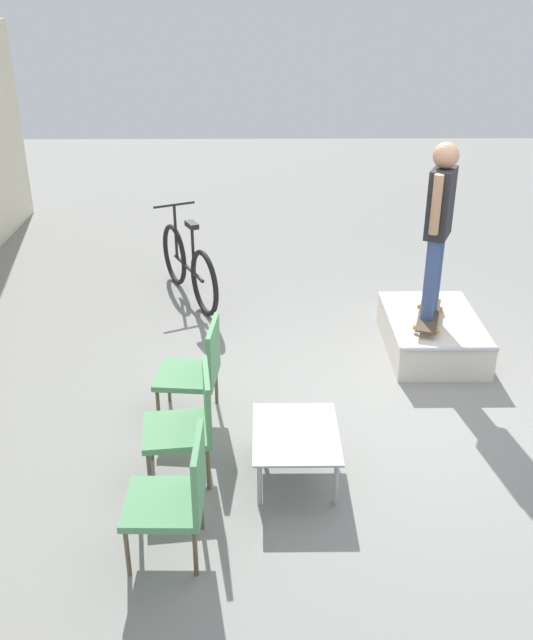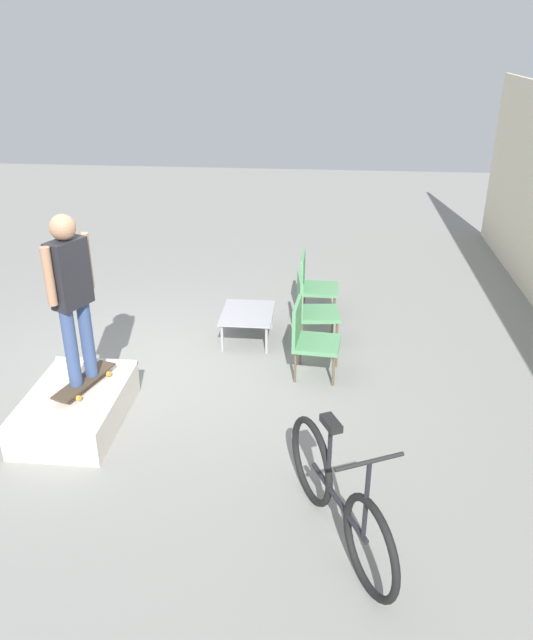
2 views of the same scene
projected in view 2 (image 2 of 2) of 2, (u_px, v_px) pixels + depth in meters
The scene contains 9 objects.
ground_plane at pixel (152, 374), 7.39m from camera, with size 24.00×24.00×0.00m, color gray.
skate_ramp_box at pixel (76, 408), 6.40m from camera, with size 1.40×0.93×0.39m.
skateboard_on_ramp at pixel (85, 381), 6.38m from camera, with size 0.85×0.42×0.07m.
person_skater at pixel (71, 287), 5.94m from camera, with size 0.53×0.34×1.73m.
coffee_table at pixel (248, 315), 8.08m from camera, with size 0.84×0.66×0.38m.
patio_chair_left at pixel (313, 283), 8.70m from camera, with size 0.53×0.53×0.91m.
patio_chair_center at pixel (311, 307), 7.93m from camera, with size 0.58×0.58×0.91m.
patio_chair_right at pixel (309, 336), 7.19m from camera, with size 0.56×0.56×0.91m.
bicycle at pixel (338, 498), 4.84m from camera, with size 1.66×0.83×1.08m.
Camera 2 is at (6.27, 1.96, 3.72)m, focal length 35.00 mm.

